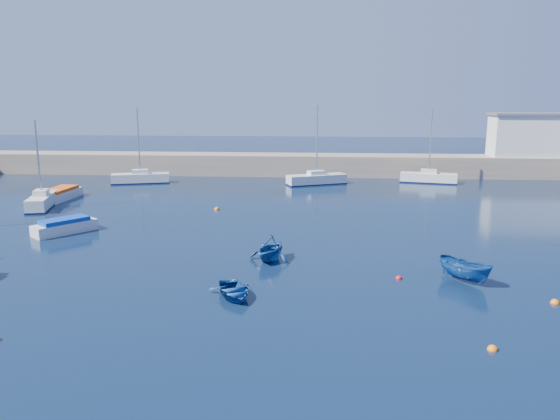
# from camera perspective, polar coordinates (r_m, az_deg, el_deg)

# --- Properties ---
(ground) EXTENTS (220.00, 220.00, 0.00)m
(ground) POSITION_cam_1_polar(r_m,az_deg,el_deg) (25.78, -4.96, -11.33)
(ground) COLOR #0C1C35
(ground) RESTS_ON ground
(back_wall) EXTENTS (96.00, 4.50, 2.60)m
(back_wall) POSITION_cam_1_polar(r_m,az_deg,el_deg) (70.02, 0.95, 4.76)
(back_wall) COLOR gray
(back_wall) RESTS_ON ground
(harbor_office) EXTENTS (10.00, 4.00, 5.00)m
(harbor_office) POSITION_cam_1_polar(r_m,az_deg,el_deg) (74.27, 24.93, 7.02)
(harbor_office) COLOR silver
(harbor_office) RESTS_ON back_wall
(sailboat_3) EXTENTS (3.07, 6.09, 7.93)m
(sailboat_3) POSITION_cam_1_polar(r_m,az_deg,el_deg) (54.15, -23.61, 0.89)
(sailboat_3) COLOR silver
(sailboat_3) RESTS_ON ground
(sailboat_5) EXTENTS (6.75, 3.50, 8.61)m
(sailboat_5) POSITION_cam_1_polar(r_m,az_deg,el_deg) (65.47, -14.37, 3.28)
(sailboat_5) COLOR silver
(sailboat_5) RESTS_ON ground
(sailboat_6) EXTENTS (6.99, 4.41, 8.94)m
(sailboat_6) POSITION_cam_1_polar(r_m,az_deg,el_deg) (62.70, 3.84, 3.25)
(sailboat_6) COLOR silver
(sailboat_6) RESTS_ON ground
(sailboat_7) EXTENTS (6.63, 3.15, 8.47)m
(sailboat_7) POSITION_cam_1_polar(r_m,az_deg,el_deg) (66.10, 15.25, 3.30)
(sailboat_7) COLOR silver
(sailboat_7) RESTS_ON ground
(motorboat_1) EXTENTS (4.12, 4.55, 1.12)m
(motorboat_1) POSITION_cam_1_polar(r_m,az_deg,el_deg) (43.78, -21.58, -1.58)
(motorboat_1) COLOR silver
(motorboat_1) RESTS_ON ground
(motorboat_2) EXTENTS (2.27, 5.63, 1.14)m
(motorboat_2) POSITION_cam_1_polar(r_m,az_deg,el_deg) (57.87, -21.98, 1.56)
(motorboat_2) COLOR silver
(motorboat_2) RESTS_ON ground
(dinghy_center) EXTENTS (3.25, 3.72, 0.64)m
(dinghy_center) POSITION_cam_1_polar(r_m,az_deg,el_deg) (28.34, -4.87, -8.41)
(dinghy_center) COLOR navy
(dinghy_center) RESTS_ON ground
(dinghy_left) EXTENTS (3.60, 3.84, 1.62)m
(dinghy_left) POSITION_cam_1_polar(r_m,az_deg,el_deg) (33.98, -1.02, -4.00)
(dinghy_left) COLOR navy
(dinghy_left) RESTS_ON ground
(dinghy_right) EXTENTS (3.11, 3.35, 1.28)m
(dinghy_right) POSITION_cam_1_polar(r_m,az_deg,el_deg) (31.98, 18.75, -6.01)
(dinghy_right) COLOR navy
(dinghy_right) RESTS_ON ground
(buoy_1) EXTENTS (0.38, 0.38, 0.38)m
(buoy_1) POSITION_cam_1_polar(r_m,az_deg,el_deg) (31.68, 12.31, -7.03)
(buoy_1) COLOR red
(buoy_1) RESTS_ON ground
(buoy_2) EXTENTS (0.44, 0.44, 0.44)m
(buoy_2) POSITION_cam_1_polar(r_m,az_deg,el_deg) (30.74, 26.78, -8.69)
(buoy_2) COLOR orange
(buoy_2) RESTS_ON ground
(buoy_3) EXTENTS (0.50, 0.50, 0.50)m
(buoy_3) POSITION_cam_1_polar(r_m,az_deg,el_deg) (49.34, -6.61, 0.04)
(buoy_3) COLOR orange
(buoy_3) RESTS_ON ground
(buoy_5) EXTENTS (0.43, 0.43, 0.43)m
(buoy_5) POSITION_cam_1_polar(r_m,az_deg,el_deg) (24.49, 21.31, -13.47)
(buoy_5) COLOR orange
(buoy_5) RESTS_ON ground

